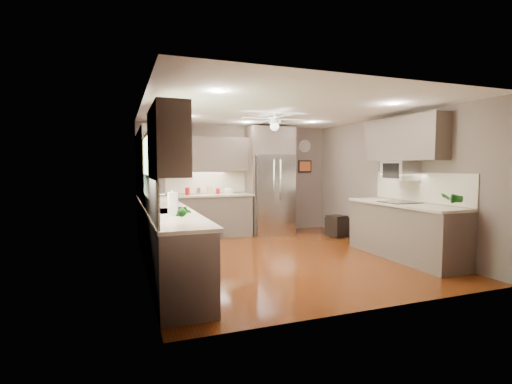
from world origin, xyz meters
TOP-DOWN VIEW (x-y plane):
  - floor at (0.00, 0.00)m, footprint 5.00×5.00m
  - ceiling at (0.00, 0.00)m, footprint 5.00×5.00m
  - wall_back at (0.00, 2.50)m, footprint 4.50×0.00m
  - wall_front at (0.00, -2.50)m, footprint 4.50×0.00m
  - wall_left at (-2.25, 0.00)m, footprint 0.00×5.00m
  - wall_right at (2.25, 0.00)m, footprint 0.00×5.00m
  - canister_a at (-1.22, 2.18)m, footprint 0.11×0.11m
  - canister_b at (-0.98, 2.23)m, footprint 0.12×0.12m
  - canister_c at (-0.73, 2.26)m, footprint 0.12×0.12m
  - canister_d at (-0.55, 2.21)m, footprint 0.10×0.10m
  - soap_bottle at (-2.07, -0.08)m, footprint 0.10×0.11m
  - potted_plant_left at (-1.95, -1.85)m, footprint 0.18×0.15m
  - potted_plant_right at (1.92, -1.73)m, footprint 0.21×0.19m
  - bowl at (-0.30, 2.18)m, footprint 0.23×0.23m
  - left_run at (-1.95, 0.15)m, footprint 0.65×4.70m
  - back_run at (-0.72, 2.20)m, footprint 1.85×0.65m
  - uppers at (-0.74, 0.71)m, footprint 4.50×4.70m
  - window at (-2.22, -0.50)m, footprint 0.05×1.12m
  - sink at (-1.93, -0.50)m, footprint 0.50×0.70m
  - refrigerator at (0.70, 2.16)m, footprint 1.06×0.75m
  - right_run at (1.93, -0.80)m, footprint 0.70×2.20m
  - microwave at (2.03, -0.55)m, footprint 0.43×0.55m
  - ceiling_fan at (-0.00, 0.30)m, footprint 1.18×1.18m
  - recessed_lights at (-0.04, 0.40)m, footprint 2.84×3.14m
  - wall_clock at (1.75, 2.48)m, footprint 0.30×0.03m
  - framed_print at (1.75, 2.48)m, footprint 0.36×0.03m
  - stool at (1.89, 1.21)m, footprint 0.45×0.45m
  - paper_towel at (-1.95, -0.97)m, footprint 0.13×0.13m

SIDE VIEW (x-z plane):
  - floor at x=0.00m, z-range 0.00..0.00m
  - stool at x=1.89m, z-range 0.01..0.47m
  - left_run at x=-1.95m, z-range -0.24..1.21m
  - back_run at x=-0.72m, z-range -0.24..1.21m
  - right_run at x=1.93m, z-range -0.24..1.21m
  - sink at x=-1.93m, z-range 0.75..1.07m
  - bowl at x=-0.30m, z-range 0.94..0.99m
  - canister_d at x=-0.55m, z-range 0.93..1.07m
  - canister_b at x=-0.98m, z-range 0.93..1.09m
  - canister_a at x=-1.22m, z-range 0.94..1.10m
  - canister_c at x=-0.73m, z-range 0.94..1.12m
  - soap_bottle at x=-2.07m, z-range 0.94..1.14m
  - paper_towel at x=-1.95m, z-range 0.92..1.24m
  - potted_plant_left at x=-1.95m, z-range 0.94..1.23m
  - potted_plant_right at x=1.92m, z-range 0.94..1.25m
  - refrigerator at x=0.70m, z-range -0.04..2.41m
  - wall_back at x=0.00m, z-range -1.00..3.50m
  - wall_front at x=0.00m, z-range -1.00..3.50m
  - wall_left at x=-2.25m, z-range -1.25..3.75m
  - wall_right at x=2.25m, z-range -1.25..3.75m
  - microwave at x=2.03m, z-range 1.31..1.65m
  - framed_print at x=1.75m, z-range 1.40..1.70m
  - window at x=-2.22m, z-range 1.09..2.01m
  - uppers at x=-0.74m, z-range 1.39..2.35m
  - wall_clock at x=1.75m, z-range 1.90..2.20m
  - ceiling_fan at x=0.00m, z-range 2.17..2.49m
  - recessed_lights at x=-0.04m, z-range 2.49..2.50m
  - ceiling at x=0.00m, z-range 2.50..2.50m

